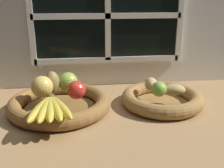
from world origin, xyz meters
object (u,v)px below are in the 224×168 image
Objects in this scene: fruit_bowl_left at (60,104)px; apple_red_right at (76,90)px; apple_green_back at (68,82)px; pear_brown at (52,83)px; lime_near at (159,89)px; apple_golden_left at (42,87)px; fruit_bowl_right at (162,99)px; chili_pepper at (167,91)px; banana_bunch_front at (50,108)px; potato_small at (174,90)px; potato_oblong at (151,84)px.

fruit_bowl_left is 9.03cm from apple_red_right.
pear_brown reaches higher than apple_green_back.
lime_near is at bearing -2.78° from apple_red_right.
apple_golden_left is at bearing 173.58° from fruit_bowl_left.
fruit_bowl_right is at bearing 0.00° from fruit_bowl_left.
pear_brown reaches higher than fruit_bowl_left.
chili_pepper is (35.81, -7.79, -2.52)cm from apple_green_back.
apple_green_back is at bearing 18.51° from pear_brown.
apple_golden_left is at bearing 105.19° from banana_bunch_front.
lime_near is 4.33cm from chili_pepper.
pear_brown reaches higher than apple_golden_left.
fruit_bowl_right is 3.88× the size of potato_small.
apple_golden_left is 10.13cm from apple_green_back.
lime_near is at bearing -148.55° from chili_pepper.
chili_pepper is (3.64, 1.70, -1.59)cm from lime_near.
banana_bunch_front is at bearing -165.54° from lime_near.
apple_golden_left is at bearing -176.78° from potato_oblong.
potato_oblong is at bearing -4.76° from apple_green_back.
apple_golden_left is 0.97× the size of potato_small.
potato_oblong is (-7.03, 6.20, 0.39)cm from potato_small.
apple_golden_left is 40.10cm from potato_oblong.
potato_oblong reaches higher than potato_small.
pear_brown is (-5.57, -1.86, 0.57)cm from apple_green_back.
apple_golden_left is at bearing 175.20° from potato_small.
banana_bunch_front is (-1.84, -13.60, 4.42)cm from fruit_bowl_left.
apple_golden_left is at bearing 173.54° from lime_near.
pear_brown is 41.91cm from chili_pepper.
chili_pepper is at bearing 156.74° from potato_small.
apple_green_back is (-3.01, 8.07, 0.41)cm from apple_red_right.
apple_red_right is at bearing -22.66° from fruit_bowl_left.
apple_golden_left reaches higher than apple_green_back.
lime_near is at bearing -123.69° from fruit_bowl_right.
apple_golden_left is 47.23cm from potato_small.
apple_red_right is 35.16cm from potato_small.
banana_bunch_front reaches higher than fruit_bowl_left.
fruit_bowl_left and fruit_bowl_right have the same top height.
fruit_bowl_right is 7.32cm from lime_near.
apple_golden_left is at bearing 164.82° from apple_red_right.
fruit_bowl_left is 3.45× the size of chili_pepper.
potato_oblong reaches higher than banana_bunch_front.
pear_brown is (-8.58, 6.21, 0.98)cm from apple_red_right.
apple_green_back is (3.18, 5.48, 6.45)cm from fruit_bowl_left.
apple_red_right is at bearing -15.18° from apple_golden_left.
lime_near is at bearing -11.43° from pear_brown.
apple_red_right is 13.73cm from banana_bunch_front.
banana_bunch_front is 3.71× the size of lime_near.
potato_oblong reaches higher than chili_pepper.
fruit_bowl_left is at bearing -175.18° from potato_oblong.
potato_small is at bearing -41.42° from potato_oblong.
fruit_bowl_right is 4.20× the size of apple_green_back.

